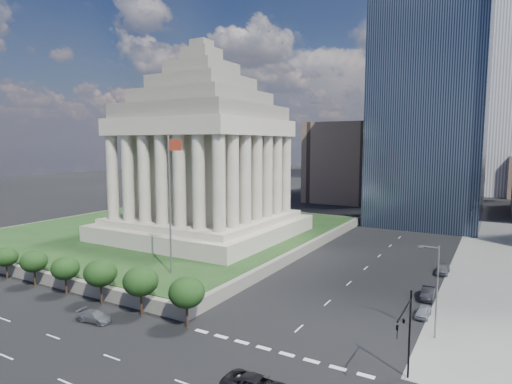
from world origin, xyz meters
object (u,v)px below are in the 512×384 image
Objects in this scene: street_lamp_north at (435,286)px; parked_sedan_mid at (428,293)px; parked_sedan_near at (423,312)px; flagpole at (171,197)px; traffic_signal_ne at (406,329)px; suv_grey at (95,316)px; war_memorial at (203,140)px; parked_sedan_far at (443,269)px.

parked_sedan_mid is (-2.25, 12.01, -4.91)m from street_lamp_north.
parked_sedan_near is (-1.83, 5.40, -5.03)m from street_lamp_north.
parked_sedan_mid is (-0.42, 6.61, 0.12)m from parked_sedan_near.
flagpole is at bearing -167.95° from parked_sedan_near.
flagpole is 2.00× the size of street_lamp_north.
parked_sedan_near is 6.62m from parked_sedan_mid.
suv_grey is (-33.87, -3.79, -4.62)m from traffic_signal_ne.
street_lamp_north reaches higher than traffic_signal_ne.
traffic_signal_ne is at bearing -36.42° from war_memorial.
flagpole is 35.95m from street_lamp_north.
street_lamp_north is 2.21× the size of parked_sedan_far.
parked_sedan_near is (33.33, 6.40, -12.48)m from flagpole.
flagpole is 37.48m from parked_sedan_mid.
parked_sedan_near is 0.82× the size of parked_sedan_far.
traffic_signal_ne is 17.36m from parked_sedan_near.
flagpole is 18.83m from suv_grey.
street_lamp_north is at bearing -85.41° from parked_sedan_far.
parked_sedan_far reaches higher than parked_sedan_mid.
flagpole reaches higher than parked_sedan_far.
flagpole is 4.41× the size of parked_sedan_far.
parked_sedan_mid is at bearing 100.61° from street_lamp_north.
parked_sedan_near is 19.58m from parked_sedan_far.
parked_sedan_mid is at bearing 94.81° from parked_sedan_near.
parked_sedan_mid is (32.45, 27.10, 0.11)m from suv_grey.
traffic_signal_ne is 11.34m from street_lamp_north.
war_memorial is 54.92m from street_lamp_north.
war_memorial reaches higher than suv_grey.
street_lamp_north is (35.16, 1.00, -7.45)m from flagpole.
street_lamp_north is 2.69× the size of parked_sedan_near.
suv_grey is at bearing -142.60° from parked_sedan_mid.
parked_sedan_mid is at bearing 21.57° from flagpole.
parked_sedan_far is at bearing 2.49° from war_memorial.
parked_sedan_near is 0.82× the size of parked_sedan_mid.
flagpole is at bearing -178.37° from street_lamp_north.
suv_grey is 42.28m from parked_sedan_mid.
parked_sedan_mid is at bearing -13.70° from war_memorial.
traffic_signal_ne is 36.58m from parked_sedan_far.
traffic_signal_ne is at bearing -85.40° from parked_sedan_near.
war_memorial is at bearing 11.88° from suv_grey.
war_memorial is 45.19m from suv_grey.
suv_grey is at bearing -173.61° from traffic_signal_ne.
parked_sedan_far is at bearing 37.97° from flagpole.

